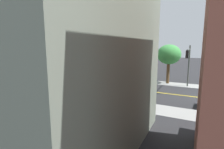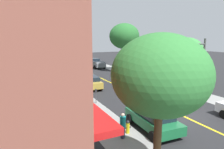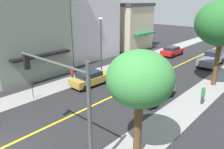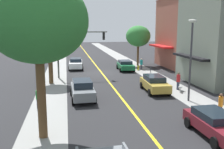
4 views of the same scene
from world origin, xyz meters
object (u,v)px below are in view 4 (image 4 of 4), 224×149
object	(u,v)px
pedestrian_red_shirt	(178,81)
traffic_light_mast	(74,44)
green_sedan_left_curb	(125,65)
grey_sedan_right_curb	(82,89)
maroon_sedan_left_curb	(215,123)
street_lamp	(191,52)
parking_meter	(151,72)
white_sedan_right_curb	(76,63)
pedestrian_green_shirt	(38,98)
street_tree_left_far	(38,21)
gold_sedan_left_curb	(155,83)
pedestrian_teal_shirt	(141,64)
fire_hydrant	(138,67)
street_tree_left_near	(138,36)
pedestrian_orange_shirt	(221,105)
small_dog	(180,88)
street_tree_right_corner	(50,41)

from	to	relation	value
pedestrian_red_shirt	traffic_light_mast	bearing A→B (deg)	-161.26
green_sedan_left_curb	grey_sedan_right_curb	bearing A→B (deg)	-23.78
green_sedan_left_curb	maroon_sedan_left_curb	size ratio (longest dim) A/B	1.02
traffic_light_mast	grey_sedan_right_curb	size ratio (longest dim) A/B	1.32
street_lamp	grey_sedan_right_curb	world-z (taller)	street_lamp
parking_meter	traffic_light_mast	distance (m)	9.58
grey_sedan_right_curb	white_sedan_right_curb	distance (m)	16.30
pedestrian_red_shirt	pedestrian_green_shirt	xyz separation A→B (m)	(12.82, 3.78, -0.06)
street_tree_left_far	gold_sedan_left_curb	size ratio (longest dim) A/B	1.90
parking_meter	maroon_sedan_left_curb	distance (m)	16.03
street_tree_left_far	pedestrian_teal_shirt	bearing A→B (deg)	-119.15
fire_hydrant	white_sedan_right_curb	size ratio (longest dim) A/B	0.18
street_lamp	pedestrian_red_shirt	distance (m)	5.01
street_tree_left_far	grey_sedan_right_curb	size ratio (longest dim) A/B	1.90
fire_hydrant	pedestrian_green_shirt	size ratio (longest dim) A/B	0.54
fire_hydrant	maroon_sedan_left_curb	size ratio (longest dim) A/B	0.19
street_tree_left_near	gold_sedan_left_curb	size ratio (longest dim) A/B	1.38
parking_meter	pedestrian_orange_shirt	bearing A→B (deg)	92.29
street_lamp	pedestrian_green_shirt	size ratio (longest dim) A/B	4.20
pedestrian_teal_shirt	pedestrian_orange_shirt	distance (m)	20.14
fire_hydrant	traffic_light_mast	world-z (taller)	traffic_light_mast
green_sedan_left_curb	white_sedan_right_curb	distance (m)	7.24
maroon_sedan_left_curb	street_lamp	bearing A→B (deg)	164.65
white_sedan_right_curb	pedestrian_orange_shirt	size ratio (longest dim) A/B	2.91
grey_sedan_right_curb	pedestrian_red_shirt	xyz separation A→B (m)	(-9.39, -1.78, 0.06)
pedestrian_red_shirt	small_dog	xyz separation A→B (m)	(0.20, 0.91, -0.48)
street_tree_right_corner	fire_hydrant	distance (m)	14.02
pedestrian_green_shirt	pedestrian_red_shirt	bearing A→B (deg)	116.87
street_lamp	maroon_sedan_left_curb	size ratio (longest dim) A/B	1.51
fire_hydrant	maroon_sedan_left_curb	world-z (taller)	maroon_sedan_left_curb
maroon_sedan_left_curb	street_tree_left_near	bearing A→B (deg)	173.00
pedestrian_red_shirt	pedestrian_green_shirt	distance (m)	13.37
pedestrian_red_shirt	pedestrian_teal_shirt	bearing A→B (deg)	149.10
pedestrian_orange_shirt	parking_meter	bearing A→B (deg)	49.41
maroon_sedan_left_curb	pedestrian_orange_shirt	size ratio (longest dim) A/B	2.65
small_dog	pedestrian_green_shirt	bearing A→B (deg)	-51.10
pedestrian_green_shirt	small_dog	size ratio (longest dim) A/B	1.90
parking_meter	small_dog	distance (m)	6.31
pedestrian_green_shirt	green_sedan_left_curb	bearing A→B (deg)	157.30
traffic_light_mast	maroon_sedan_left_curb	world-z (taller)	traffic_light_mast
street_tree_right_corner	grey_sedan_right_curb	xyz separation A→B (m)	(-2.95, 6.87, -3.69)
white_sedan_right_curb	small_dog	size ratio (longest dim) A/B	5.84
fire_hydrant	gold_sedan_left_curb	xyz separation A→B (m)	(1.80, 12.15, 0.37)
gold_sedan_left_curb	grey_sedan_right_curb	bearing A→B (deg)	-76.01
street_tree_left_far	small_dog	world-z (taller)	street_tree_left_far
green_sedan_left_curb	pedestrian_green_shirt	xyz separation A→B (m)	(10.30, 15.78, 0.10)
street_tree_left_far	white_sedan_right_curb	world-z (taller)	street_tree_left_far
street_tree_left_far	white_sedan_right_curb	distance (m)	24.44
street_tree_left_near	pedestrian_orange_shirt	world-z (taller)	street_tree_left_near
fire_hydrant	parking_meter	bearing A→B (deg)	87.17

